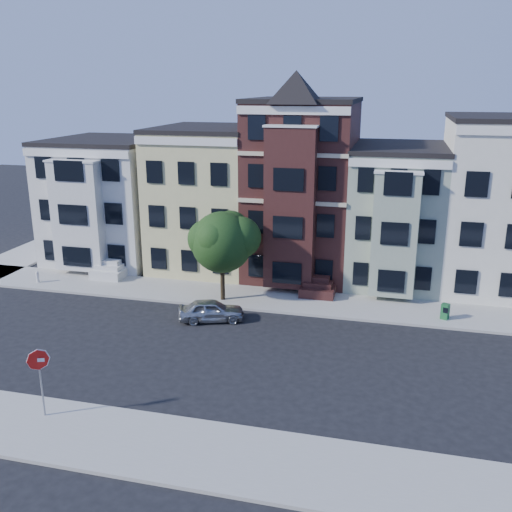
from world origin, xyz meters
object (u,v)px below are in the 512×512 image
(newspaper_box, at_px, (445,311))
(stop_sign, at_px, (41,379))
(parked_car, at_px, (211,310))
(fire_hydrant, at_px, (38,278))
(street_tree, at_px, (222,246))

(newspaper_box, xyz_separation_m, stop_sign, (-16.54, -14.48, 1.21))
(parked_car, relative_size, fire_hydrant, 5.96)
(street_tree, relative_size, stop_sign, 2.08)
(newspaper_box, height_order, stop_sign, stop_sign)
(parked_car, height_order, newspaper_box, parked_car)
(street_tree, distance_m, stop_sign, 14.84)
(street_tree, xyz_separation_m, newspaper_box, (13.38, 0.09, -3.01))
(newspaper_box, height_order, fire_hydrant, newspaper_box)
(stop_sign, bearing_deg, parked_car, 52.51)
(newspaper_box, bearing_deg, fire_hydrant, -155.02)
(newspaper_box, bearing_deg, parked_car, -141.54)
(newspaper_box, xyz_separation_m, fire_hydrant, (-26.64, -0.08, -0.15))
(stop_sign, bearing_deg, newspaper_box, 20.59)
(street_tree, height_order, fire_hydrant, street_tree)
(street_tree, bearing_deg, stop_sign, -102.39)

